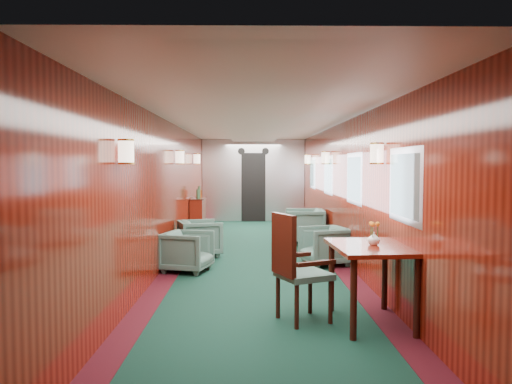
% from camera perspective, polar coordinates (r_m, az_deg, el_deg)
% --- Properties ---
extents(room, '(12.00, 12.10, 2.40)m').
position_cam_1_polar(room, '(8.67, 0.07, 2.95)').
color(room, '#0E3325').
rests_on(room, ground).
extents(bulkhead, '(2.98, 0.17, 2.39)m').
position_cam_1_polar(bulkhead, '(14.59, -0.30, 1.28)').
color(bulkhead, silver).
rests_on(bulkhead, ground).
extents(windows_right, '(0.02, 8.60, 0.80)m').
position_cam_1_polar(windows_right, '(9.06, 9.49, 1.75)').
color(windows_right, '#B4B6BB').
rests_on(windows_right, ground).
extents(wall_sconces, '(2.97, 7.97, 0.25)m').
position_cam_1_polar(wall_sconces, '(9.23, 0.01, 3.93)').
color(wall_sconces, beige).
rests_on(wall_sconces, ground).
extents(dining_table, '(0.83, 1.15, 0.83)m').
position_cam_1_polar(dining_table, '(5.38, 13.00, -7.34)').
color(dining_table, maroon).
rests_on(dining_table, ground).
extents(side_chair, '(0.67, 0.68, 1.16)m').
position_cam_1_polar(side_chair, '(5.32, 4.47, -8.14)').
color(side_chair, '#1B3F3B').
rests_on(side_chair, ground).
extents(credenza, '(0.31, 0.98, 1.15)m').
position_cam_1_polar(credenza, '(11.91, -6.64, -2.72)').
color(credenza, maroon).
rests_on(credenza, ground).
extents(flower_vase, '(0.14, 0.14, 0.14)m').
position_cam_1_polar(flower_vase, '(5.37, 13.31, -5.19)').
color(flower_vase, white).
rests_on(flower_vase, dining_table).
extents(armchair_left_near, '(0.85, 0.83, 0.63)m').
position_cam_1_polar(armchair_left_near, '(7.88, -7.85, -6.74)').
color(armchair_left_near, '#1B3F3B').
rests_on(armchair_left_near, ground).
extents(armchair_left_far, '(0.90, 0.89, 0.66)m').
position_cam_1_polar(armchair_left_far, '(9.15, -6.42, -5.25)').
color(armchair_left_far, '#1B3F3B').
rests_on(armchair_left_far, ground).
extents(armchair_right_near, '(0.87, 0.86, 0.64)m').
position_cam_1_polar(armchair_right_near, '(8.36, 7.86, -6.12)').
color(armchair_right_near, '#1B3F3B').
rests_on(armchair_right_near, ground).
extents(armchair_right_far, '(0.84, 0.82, 0.74)m').
position_cam_1_polar(armchair_right_far, '(10.59, 5.58, -3.89)').
color(armchair_right_far, '#1B3F3B').
rests_on(armchair_right_far, ground).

